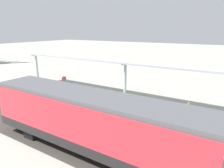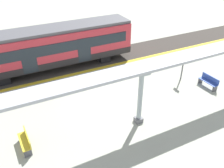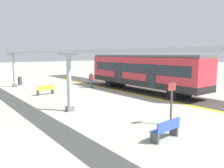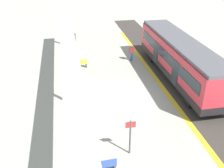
# 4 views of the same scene
# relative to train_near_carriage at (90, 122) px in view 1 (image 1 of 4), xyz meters

# --- Properties ---
(ground_plane) EXTENTS (176.00, 176.00, 0.00)m
(ground_plane) POSITION_rel_train_near_carriage_xyz_m (5.57, 2.58, -1.83)
(ground_plane) COLOR #9FA293
(tactile_edge_strip) EXTENTS (0.39, 33.56, 0.01)m
(tactile_edge_strip) POSITION_rel_train_near_carriage_xyz_m (1.79, 2.58, -1.83)
(tactile_edge_strip) COLOR gold
(tactile_edge_strip) RESTS_ON ground
(trackbed) EXTENTS (3.20, 45.56, 0.01)m
(trackbed) POSITION_rel_train_near_carriage_xyz_m (-0.01, 2.58, -1.83)
(trackbed) COLOR #38332D
(trackbed) RESTS_ON ground
(train_near_carriage) EXTENTS (2.65, 13.09, 3.48)m
(train_near_carriage) POSITION_rel_train_near_carriage_xyz_m (0.00, 0.00, 0.00)
(train_near_carriage) COLOR #BF2C38
(train_near_carriage) RESTS_ON ground
(canopy_pillar_second) EXTENTS (1.10, 0.44, 3.60)m
(canopy_pillar_second) POSITION_rel_train_near_carriage_xyz_m (9.09, 2.56, -0.01)
(canopy_pillar_second) COLOR slate
(canopy_pillar_second) RESTS_ON ground
(canopy_pillar_third) EXTENTS (1.10, 0.44, 3.60)m
(canopy_pillar_third) POSITION_rel_train_near_carriage_xyz_m (9.09, 15.86, -0.01)
(canopy_pillar_third) COLOR slate
(canopy_pillar_third) RESTS_ON ground
(canopy_beam) EXTENTS (1.20, 27.00, 0.16)m
(canopy_beam) POSITION_rel_train_near_carriage_xyz_m (9.09, 2.76, 1.85)
(canopy_beam) COLOR #A8AAB2
(canopy_beam) RESTS_ON canopy_pillar_nearest
(bench_near_end) EXTENTS (1.52, 0.52, 0.86)m
(bench_near_end) POSITION_rel_train_near_carriage_xyz_m (8.04, 9.28, -1.39)
(bench_near_end) COLOR #304DA5
(bench_near_end) RESTS_ON ground
(bench_mid_platform) EXTENTS (1.52, 0.51, 0.86)m
(bench_mid_platform) POSITION_rel_train_near_carriage_xyz_m (8.17, -3.82, -1.39)
(bench_mid_platform) COLOR gold
(bench_mid_platform) RESTS_ON ground
(platform_info_sign) EXTENTS (0.56, 0.10, 2.20)m
(platform_info_sign) POSITION_rel_train_near_carriage_xyz_m (6.31, 8.18, -0.50)
(platform_info_sign) COLOR #4C4C51
(platform_info_sign) RESTS_ON ground
(passenger_waiting_near_edge) EXTENTS (0.49, 0.25, 1.62)m
(passenger_waiting_near_edge) POSITION_rel_train_near_carriage_xyz_m (2.91, -4.66, -0.82)
(passenger_waiting_near_edge) COLOR #285585
(passenger_waiting_near_edge) RESTS_ON ground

